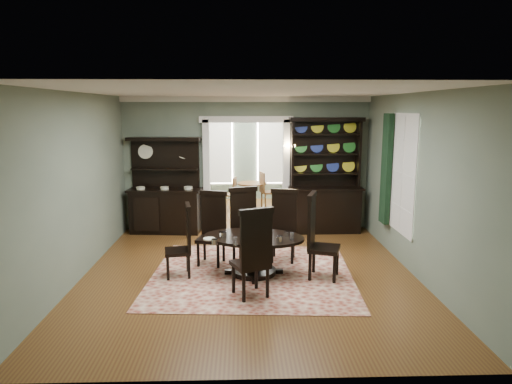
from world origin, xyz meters
TOP-DOWN VIEW (x-y plane):
  - room at (0.00, 0.04)m, footprint 5.51×6.01m
  - parlor at (0.00, 5.53)m, footprint 3.51×3.50m
  - doorway_trim at (0.00, 3.00)m, footprint 2.08×0.25m
  - right_window at (2.69, 0.93)m, footprint 0.15×1.47m
  - wall_sconce at (0.95, 2.85)m, footprint 0.27×0.21m
  - rug at (0.05, 0.01)m, footprint 3.48×3.29m
  - dining_table at (0.08, 0.02)m, footprint 1.86×1.84m
  - centerpiece at (0.05, 0.01)m, footprint 1.49×0.96m
  - chair_far_left at (-0.64, 0.65)m, footprint 0.57×0.55m
  - chair_far_mid at (-0.06, 0.65)m, footprint 0.63×0.61m
  - chair_far_right at (0.65, 0.80)m, footprint 0.55×0.53m
  - chair_end_left at (-1.07, -0.02)m, footprint 0.50×0.51m
  - chair_end_right at (1.11, -0.16)m, footprint 0.63×0.65m
  - chair_near at (0.05, -0.98)m, footprint 0.66×0.64m
  - sideboard at (-1.81, 2.75)m, footprint 1.65×0.70m
  - welsh_dresser at (1.76, 2.72)m, footprint 1.64×0.63m
  - parlor_table at (0.17, 5.00)m, footprint 0.80×0.80m
  - parlor_chair_left at (-0.40, 4.89)m, footprint 0.41×0.40m
  - parlor_chair_right at (0.56, 4.84)m, footprint 0.49×0.47m

SIDE VIEW (x-z plane):
  - rug at x=0.05m, z-range 0.00..0.01m
  - dining_table at x=0.08m, z-range 0.13..0.79m
  - parlor_table at x=0.17m, z-range 0.11..0.86m
  - parlor_chair_left at x=-0.40m, z-range 0.03..0.94m
  - parlor_chair_right at x=0.56m, z-range 0.04..1.09m
  - chair_end_left at x=-1.07m, z-range 0.03..1.24m
  - chair_far_right at x=0.65m, z-range 0.03..1.33m
  - chair_far_left at x=-0.64m, z-range 0.03..1.33m
  - chair_far_mid at x=-0.06m, z-range 0.03..1.40m
  - chair_near at x=0.05m, z-range 0.03..1.41m
  - centerpiece at x=0.05m, z-range 0.61..0.85m
  - sideboard at x=-1.81m, z-range -0.32..1.80m
  - chair_end_right at x=1.11m, z-range 0.04..1.44m
  - welsh_dresser at x=1.76m, z-range -0.35..2.20m
  - parlor at x=0.00m, z-range 0.01..3.02m
  - room at x=0.00m, z-range 0.07..3.08m
  - right_window at x=2.69m, z-range 0.54..2.66m
  - doorway_trim at x=0.00m, z-range 0.33..2.90m
  - wall_sconce at x=0.95m, z-range 1.79..1.99m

